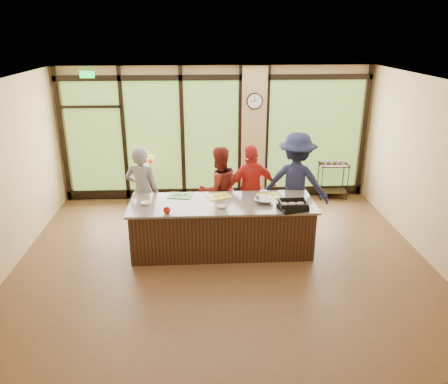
{
  "coord_description": "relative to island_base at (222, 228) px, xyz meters",
  "views": [
    {
      "loc": [
        -0.35,
        -6.68,
        3.75
      ],
      "look_at": [
        0.04,
        0.4,
        1.08
      ],
      "focal_mm": 35.0,
      "sensor_mm": 36.0,
      "label": 1
    }
  ],
  "objects": [
    {
      "name": "floor",
      "position": [
        0.0,
        -0.3,
        -0.44
      ],
      "size": [
        7.0,
        7.0,
        0.0
      ],
      "primitive_type": "plane",
      "color": "brown",
      "rests_on": "ground"
    },
    {
      "name": "ceiling",
      "position": [
        0.0,
        -0.3,
        2.56
      ],
      "size": [
        7.0,
        7.0,
        0.0
      ],
      "primitive_type": "plane",
      "rotation": [
        3.14,
        0.0,
        0.0
      ],
      "color": "silver",
      "rests_on": "back_wall"
    },
    {
      "name": "back_wall",
      "position": [
        0.0,
        2.7,
        1.06
      ],
      "size": [
        7.0,
        0.0,
        7.0
      ],
      "primitive_type": "plane",
      "rotation": [
        1.57,
        0.0,
        0.0
      ],
      "color": "tan",
      "rests_on": "floor"
    },
    {
      "name": "left_wall",
      "position": [
        -3.5,
        -0.3,
        1.06
      ],
      "size": [
        0.0,
        6.0,
        6.0
      ],
      "primitive_type": "plane",
      "rotation": [
        1.57,
        0.0,
        1.57
      ],
      "color": "tan",
      "rests_on": "floor"
    },
    {
      "name": "right_wall",
      "position": [
        3.5,
        -0.3,
        1.06
      ],
      "size": [
        0.0,
        6.0,
        6.0
      ],
      "primitive_type": "plane",
      "rotation": [
        1.57,
        0.0,
        -1.57
      ],
      "color": "tan",
      "rests_on": "floor"
    },
    {
      "name": "window_wall",
      "position": [
        0.16,
        2.65,
        0.95
      ],
      "size": [
        6.9,
        0.12,
        3.0
      ],
      "color": "tan",
      "rests_on": "floor"
    },
    {
      "name": "island_base",
      "position": [
        0.0,
        0.0,
        0.0
      ],
      "size": [
        3.1,
        1.0,
        0.88
      ],
      "primitive_type": "cube",
      "color": "black",
      "rests_on": "floor"
    },
    {
      "name": "countertop",
      "position": [
        0.0,
        0.0,
        0.46
      ],
      "size": [
        3.2,
        1.1,
        0.04
      ],
      "primitive_type": "cube",
      "color": "slate",
      "rests_on": "island_base"
    },
    {
      "name": "wall_clock",
      "position": [
        0.85,
        2.57,
        1.81
      ],
      "size": [
        0.36,
        0.04,
        0.36
      ],
      "color": "black",
      "rests_on": "window_wall"
    },
    {
      "name": "cook_left",
      "position": [
        -1.45,
        0.71,
        0.44
      ],
      "size": [
        0.73,
        0.58,
        1.76
      ],
      "primitive_type": "imported",
      "rotation": [
        0.0,
        0.0,
        2.86
      ],
      "color": "gray",
      "rests_on": "floor"
    },
    {
      "name": "cook_midleft",
      "position": [
        -0.02,
        0.84,
        0.41
      ],
      "size": [
        1.0,
        0.89,
        1.69
      ],
      "primitive_type": "imported",
      "rotation": [
        0.0,
        0.0,
        3.51
      ],
      "color": "maroon",
      "rests_on": "floor"
    },
    {
      "name": "cook_midright",
      "position": [
        0.6,
        0.74,
        0.43
      ],
      "size": [
        1.1,
        0.69,
        1.74
      ],
      "primitive_type": "imported",
      "rotation": [
        0.0,
        0.0,
        3.42
      ],
      "color": "red",
      "rests_on": "floor"
    },
    {
      "name": "cook_right",
      "position": [
        1.45,
        0.76,
        0.54
      ],
      "size": [
        1.44,
        1.14,
        1.96
      ],
      "primitive_type": "imported",
      "rotation": [
        0.0,
        0.0,
        2.77
      ],
      "color": "#1C1F3E",
      "rests_on": "floor"
    },
    {
      "name": "roasting_pan",
      "position": [
        1.16,
        -0.38,
        0.52
      ],
      "size": [
        0.52,
        0.45,
        0.08
      ],
      "primitive_type": "cube",
      "rotation": [
        0.0,
        0.0,
        0.26
      ],
      "color": "black",
      "rests_on": "countertop"
    },
    {
      "name": "mixing_bowl",
      "position": [
        0.73,
        -0.04,
        0.52
      ],
      "size": [
        0.41,
        0.41,
        0.08
      ],
      "primitive_type": "imported",
      "rotation": [
        0.0,
        0.0,
        -0.34
      ],
      "color": "silver",
      "rests_on": "countertop"
    },
    {
      "name": "cutting_board_left",
      "position": [
        -0.73,
        0.35,
        0.49
      ],
      "size": [
        0.47,
        0.39,
        0.01
      ],
      "primitive_type": "cube",
      "rotation": [
        0.0,
        0.0,
        -0.2
      ],
      "color": "#4C9737",
      "rests_on": "countertop"
    },
    {
      "name": "cutting_board_center",
      "position": [
        -0.04,
        0.28,
        0.49
      ],
      "size": [
        0.51,
        0.45,
        0.01
      ],
      "primitive_type": "cube",
      "rotation": [
        0.0,
        0.0,
        0.36
      ],
      "color": "yellow",
      "rests_on": "countertop"
    },
    {
      "name": "cutting_board_right",
      "position": [
        0.84,
        0.26,
        0.49
      ],
      "size": [
        0.43,
        0.34,
        0.01
      ],
      "primitive_type": "cube",
      "rotation": [
        0.0,
        0.0,
        0.1
      ],
      "color": "yellow",
      "rests_on": "countertop"
    },
    {
      "name": "prep_bowl_near",
      "position": [
        -1.31,
        -0.03,
        0.51
      ],
      "size": [
        0.17,
        0.17,
        0.05
      ],
      "primitive_type": "imported",
      "rotation": [
        0.0,
        0.0,
        -0.04
      ],
      "color": "white",
      "rests_on": "countertop"
    },
    {
      "name": "prep_bowl_mid",
      "position": [
        -0.02,
        -0.24,
        0.5
      ],
      "size": [
        0.18,
        0.18,
        0.05
      ],
      "primitive_type": "imported",
      "rotation": [
        0.0,
        0.0,
        0.22
      ],
      "color": "white",
      "rests_on": "countertop"
    },
    {
      "name": "prep_bowl_far",
      "position": [
        0.79,
        0.46,
        0.5
      ],
      "size": [
        0.14,
        0.14,
        0.03
      ],
      "primitive_type": "imported",
      "rotation": [
        0.0,
        0.0,
        -0.15
      ],
      "color": "white",
      "rests_on": "countertop"
    },
    {
      "name": "red_ramekin",
      "position": [
        -0.92,
        -0.42,
        0.53
      ],
      "size": [
        0.15,
        0.15,
        0.09
      ],
      "primitive_type": "imported",
      "rotation": [
        0.0,
        0.0,
        -0.38
      ],
      "color": "#A52310",
      "rests_on": "countertop"
    },
    {
      "name": "flower_stand",
      "position": [
        -1.58,
        2.18,
        -0.08
      ],
      "size": [
        0.43,
        0.43,
        0.71
      ],
      "primitive_type": "cube",
      "rotation": [
        0.0,
        0.0,
        0.24
      ],
      "color": "black",
      "rests_on": "floor"
    },
    {
      "name": "flower_vase",
      "position": [
        -1.58,
        2.18,
        0.41
      ],
      "size": [
        0.31,
        0.31,
        0.27
      ],
      "primitive_type": "imported",
      "rotation": [
        0.0,
        0.0,
        0.23
      ],
      "color": "olive",
      "rests_on": "flower_stand"
    },
    {
      "name": "bar_cart",
      "position": [
        2.71,
        2.45,
        0.1
      ],
      "size": [
        0.69,
        0.43,
        0.9
      ],
      "rotation": [
        0.0,
        0.0,
        -0.08
      ],
      "color": "black",
      "rests_on": "floor"
    }
  ]
}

